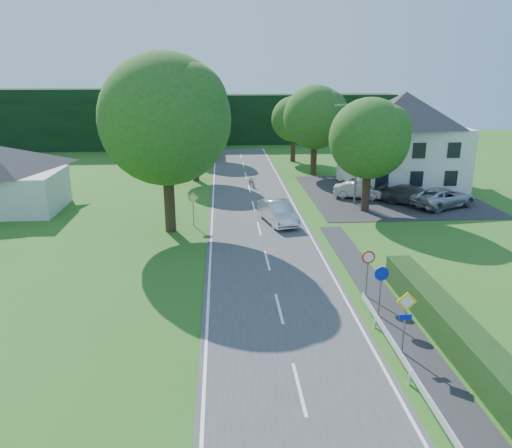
{
  "coord_description": "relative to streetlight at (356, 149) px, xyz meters",
  "views": [
    {
      "loc": [
        -2.5,
        -8.47,
        10.47
      ],
      "look_at": [
        -0.53,
        19.61,
        1.73
      ],
      "focal_mm": 35.0,
      "sensor_mm": 36.0,
      "label": 1
    }
  ],
  "objects": [
    {
      "name": "road",
      "position": [
        -8.06,
        -10.0,
        -4.44
      ],
      "size": [
        7.0,
        80.0,
        0.04
      ],
      "primitive_type": "cube",
      "color": "#3E3E41",
      "rests_on": "ground"
    },
    {
      "name": "sign_priority_left",
      "position": [
        -12.56,
        -5.02,
        -2.75
      ],
      "size": [
        0.78,
        0.09,
        2.44
      ],
      "color": "slate",
      "rests_on": "ground"
    },
    {
      "name": "tree_right_mid",
      "position": [
        0.44,
        -2.0,
        -0.17
      ],
      "size": [
        7.0,
        7.0,
        8.58
      ],
      "primitive_type": null,
      "color": "#224F17",
      "rests_on": "ground"
    },
    {
      "name": "treeline_right",
      "position": [
        -0.06,
        36.0,
        -0.96
      ],
      "size": [
        30.0,
        5.0,
        7.0
      ],
      "primitive_type": "cube",
      "color": "black",
      "rests_on": "ground"
    },
    {
      "name": "parked_car_red",
      "position": [
        1.87,
        3.0,
        -3.67
      ],
      "size": [
        4.79,
        3.26,
        1.51
      ],
      "primitive_type": "imported",
      "rotation": [
        0.0,
        0.0,
        1.2
      ],
      "color": "maroon",
      "rests_on": "parking_pad"
    },
    {
      "name": "sign_roundabout",
      "position": [
        -3.76,
        -19.02,
        -2.79
      ],
      "size": [
        0.64,
        0.08,
        2.37
      ],
      "color": "slate",
      "rests_on": "ground"
    },
    {
      "name": "sign_priority_right",
      "position": [
        -3.76,
        -22.02,
        -2.67
      ],
      "size": [
        0.78,
        0.09,
        2.59
      ],
      "color": "slate",
      "rests_on": "ground"
    },
    {
      "name": "streetlight",
      "position": [
        0.0,
        0.0,
        0.0
      ],
      "size": [
        2.03,
        0.18,
        8.0
      ],
      "color": "slate",
      "rests_on": "ground"
    },
    {
      "name": "moving_car",
      "position": [
        -6.65,
        -4.79,
        -3.65
      ],
      "size": [
        2.7,
        4.98,
        1.56
      ],
      "primitive_type": "imported",
      "rotation": [
        0.0,
        0.0,
        0.23
      ],
      "color": "silver",
      "rests_on": "road"
    },
    {
      "name": "line_edge_right",
      "position": [
        -4.81,
        -10.0,
        -4.42
      ],
      "size": [
        0.12,
        80.0,
        0.01
      ],
      "primitive_type": "cube",
      "color": "white",
      "rests_on": "road"
    },
    {
      "name": "parking_pad",
      "position": [
        3.94,
        3.0,
        -4.44
      ],
      "size": [
        14.0,
        16.0,
        0.04
      ],
      "primitive_type": "cube",
      "color": "#262628",
      "rests_on": "ground"
    },
    {
      "name": "tree_right_far",
      "position": [
        -1.06,
        12.0,
        0.08
      ],
      "size": [
        7.4,
        7.4,
        9.09
      ],
      "primitive_type": null,
      "color": "#224F17",
      "rests_on": "ground"
    },
    {
      "name": "motorcycle",
      "position": [
        -7.76,
        6.75,
        -3.96
      ],
      "size": [
        0.97,
        1.85,
        0.93
      ],
      "primitive_type": "imported",
      "rotation": [
        0.0,
        0.0,
        0.21
      ],
      "color": "black",
      "rests_on": "road"
    },
    {
      "name": "tree_left_back",
      "position": [
        -12.56,
        22.0,
        -0.43
      ],
      "size": [
        6.6,
        6.6,
        8.07
      ],
      "primitive_type": null,
      "color": "#224F17",
      "rests_on": "ground"
    },
    {
      "name": "line_centre",
      "position": [
        -8.06,
        -10.0,
        -4.42
      ],
      "size": [
        0.12,
        80.0,
        0.01
      ],
      "primitive_type": null,
      "color": "white",
      "rests_on": "road"
    },
    {
      "name": "tree_main",
      "position": [
        -14.06,
        -6.0,
        1.36
      ],
      "size": [
        9.4,
        9.4,
        11.64
      ],
      "primitive_type": null,
      "color": "#224F17",
      "rests_on": "ground"
    },
    {
      "name": "parked_car_silver_a",
      "position": [
        0.97,
        1.85,
        -3.74
      ],
      "size": [
        4.4,
        2.72,
        1.37
      ],
      "primitive_type": "imported",
      "rotation": [
        0.0,
        0.0,
        1.24
      ],
      "color": "silver",
      "rests_on": "parking_pad"
    },
    {
      "name": "parked_car_grey",
      "position": [
        4.84,
        -0.46,
        -3.68
      ],
      "size": [
        5.45,
        4.4,
        1.48
      ],
      "primitive_type": "imported",
      "rotation": [
        0.0,
        0.0,
        1.03
      ],
      "color": "#424146",
      "rests_on": "parking_pad"
    },
    {
      "name": "tree_right_back",
      "position": [
        -2.06,
        20.0,
        -0.68
      ],
      "size": [
        6.2,
        6.2,
        7.56
      ],
      "primitive_type": null,
      "color": "#224F17",
      "rests_on": "ground"
    },
    {
      "name": "tree_left_far",
      "position": [
        -13.06,
        10.0,
        -0.17
      ],
      "size": [
        7.0,
        7.0,
        8.58
      ],
      "primitive_type": null,
      "color": "#224F17",
      "rests_on": "ground"
    },
    {
      "name": "treeline_left",
      "position": [
        -36.06,
        32.0,
        -0.46
      ],
      "size": [
        44.0,
        6.0,
        8.0
      ],
      "primitive_type": "cube",
      "color": "black",
      "rests_on": "ground"
    },
    {
      "name": "house_white",
      "position": [
        5.94,
        6.0,
        -0.06
      ],
      "size": [
        10.6,
        8.4,
        8.6
      ],
      "color": "silver",
      "rests_on": "ground"
    },
    {
      "name": "line_edge_left",
      "position": [
        -11.31,
        -10.0,
        -4.42
      ],
      "size": [
        0.12,
        80.0,
        0.01
      ],
      "primitive_type": "cube",
      "color": "white",
      "rests_on": "road"
    },
    {
      "name": "sign_speed_limit",
      "position": [
        -3.76,
        -17.03,
        -2.7
      ],
      "size": [
        0.64,
        0.11,
        2.37
      ],
      "color": "slate",
      "rests_on": "ground"
    },
    {
      "name": "parked_car_silver_b",
      "position": [
        6.89,
        -1.4,
        -3.66
      ],
      "size": [
        6.05,
        4.65,
        1.53
      ],
      "primitive_type": "imported",
      "rotation": [
        0.0,
        0.0,
        2.01
      ],
      "color": "#B6B5BD",
      "rests_on": "parking_pad"
    },
    {
      "name": "parasol",
      "position": [
        5.42,
        4.49,
        -3.52
      ],
      "size": [
        2.06,
        2.1,
        1.81
      ],
      "primitive_type": "imported",
      "rotation": [
        0.0,
        0.0,
        0.04
      ],
      "color": "red",
      "rests_on": "parking_pad"
    }
  ]
}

